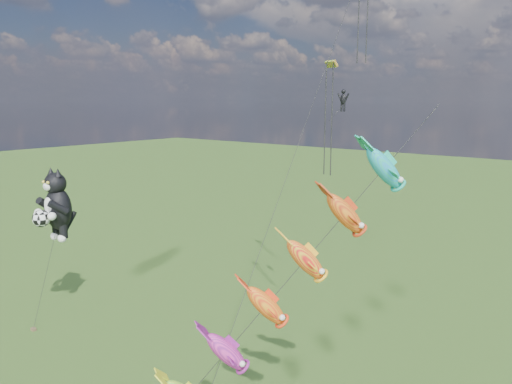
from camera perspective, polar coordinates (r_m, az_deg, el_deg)
The scene contains 4 objects.
ground at distance 38.01m, azimuth -25.45°, elevation -18.41°, with size 300.00×300.00×0.00m, color #1E4110.
cat_kite_rig at distance 42.62m, azimuth -21.95°, elevation -1.34°, with size 2.70×4.23×12.49m.
fish_windsock_rig at distance 22.05m, azimuth 3.37°, elevation -10.38°, with size 9.89×12.68×17.58m.
parafoil_rig at distance 36.02m, azimuth 9.72°, elevation 12.34°, with size 1.86×17.53×28.12m.
Camera 1 is at (30.82, -13.47, 17.71)m, focal length 35.00 mm.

